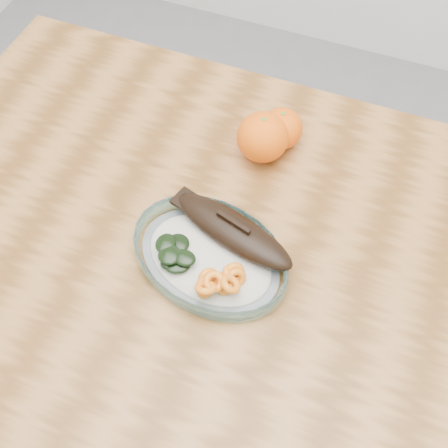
% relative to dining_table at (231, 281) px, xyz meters
% --- Properties ---
extents(ground, '(3.00, 3.00, 0.00)m').
position_rel_dining_table_xyz_m(ground, '(0.00, 0.00, -0.65)').
color(ground, slate).
rests_on(ground, ground).
extents(dining_table, '(1.20, 0.80, 0.75)m').
position_rel_dining_table_xyz_m(dining_table, '(0.00, 0.00, 0.00)').
color(dining_table, brown).
rests_on(dining_table, ground).
extents(plated_meal, '(0.55, 0.55, 0.08)m').
position_rel_dining_table_xyz_m(plated_meal, '(-0.02, -0.03, 0.12)').
color(plated_meal, white).
rests_on(plated_meal, dining_table).
extents(orange_left, '(0.09, 0.09, 0.09)m').
position_rel_dining_table_xyz_m(orange_left, '(-0.02, 0.21, 0.14)').
color(orange_left, '#FF5605').
rests_on(orange_left, dining_table).
extents(orange_right, '(0.07, 0.07, 0.07)m').
position_rel_dining_table_xyz_m(orange_right, '(-0.00, 0.24, 0.14)').
color(orange_right, '#FF5605').
rests_on(orange_right, dining_table).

